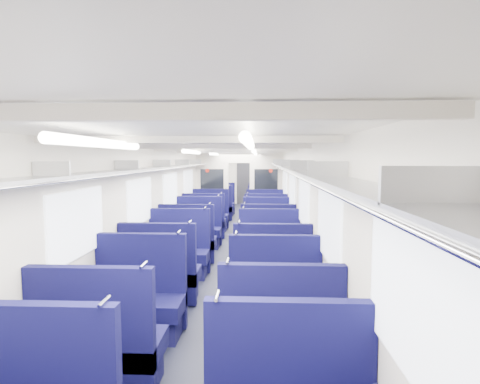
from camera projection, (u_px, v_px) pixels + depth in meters
name	position (u px, v px, depth m)	size (l,w,h in m)	color
floor	(233.00, 246.00, 9.57)	(2.80, 18.00, 0.01)	black
ceiling	(232.00, 150.00, 9.36)	(2.80, 18.00, 0.01)	white
wall_left	(175.00, 198.00, 9.53)	(0.02, 18.00, 2.35)	beige
dado_left	(176.00, 232.00, 9.60)	(0.03, 17.90, 0.70)	#100F35
wall_right	(290.00, 199.00, 9.40)	(0.02, 18.00, 2.35)	beige
dado_right	(289.00, 233.00, 9.47)	(0.03, 17.90, 0.70)	#100F35
wall_far	(245.00, 179.00, 18.42)	(2.80, 0.02, 2.35)	beige
luggage_rack_left	(182.00, 165.00, 9.45)	(0.36, 17.40, 0.18)	#B2B5BA
luggage_rack_right	(283.00, 166.00, 9.34)	(0.36, 17.40, 0.18)	#B2B5BA
windows	(231.00, 190.00, 8.99)	(2.78, 15.60, 0.75)	white
ceiling_fittings	(232.00, 152.00, 9.11)	(2.70, 16.06, 0.11)	silver
end_door	(245.00, 183.00, 18.38)	(0.75, 0.06, 2.00)	black
bulkhead	(239.00, 186.00, 12.70)	(2.80, 0.10, 2.35)	silver
seat_4	(99.00, 351.00, 3.57)	(1.13, 0.62, 1.25)	#0D0D3F
seat_5	(280.00, 347.00, 3.65)	(1.13, 0.62, 1.25)	#0D0D3F
seat_6	(138.00, 303.00, 4.75)	(1.13, 0.62, 1.25)	#0D0D3F
seat_7	(275.00, 307.00, 4.64)	(1.13, 0.62, 1.25)	#0D0D3F
seat_8	(161.00, 277.00, 5.83)	(1.13, 0.62, 1.25)	#0D0D3F
seat_9	(272.00, 278.00, 5.77)	(1.13, 0.62, 1.25)	#0D0D3F
seat_10	(178.00, 255.00, 7.13)	(1.13, 0.62, 1.25)	#0D0D3F
seat_11	(269.00, 255.00, 7.10)	(1.13, 0.62, 1.25)	#0D0D3F
seat_12	(188.00, 243.00, 8.10)	(1.13, 0.62, 1.25)	#0D0D3F
seat_13	(268.00, 243.00, 8.14)	(1.13, 0.62, 1.25)	#0D0D3F
seat_14	(198.00, 231.00, 9.46)	(1.13, 0.62, 1.25)	#0D0D3F
seat_15	(267.00, 233.00, 9.27)	(1.13, 0.62, 1.25)	#0D0D3F
seat_16	(204.00, 224.00, 10.56)	(1.13, 0.62, 1.25)	#0D0D3F
seat_17	(266.00, 224.00, 10.42)	(1.13, 0.62, 1.25)	#0D0D3F
seat_18	(210.00, 217.00, 11.75)	(1.13, 0.62, 1.25)	#0D0D3F
seat_19	(265.00, 218.00, 11.60)	(1.13, 0.62, 1.25)	#0D0D3F
seat_20	(216.00, 209.00, 13.58)	(1.13, 0.62, 1.25)	#0D0D3F
seat_21	(264.00, 209.00, 13.67)	(1.13, 0.62, 1.25)	#0D0D3F
seat_22	(220.00, 205.00, 14.79)	(1.13, 0.62, 1.25)	#0D0D3F
seat_23	(264.00, 205.00, 14.68)	(1.13, 0.62, 1.25)	#0D0D3F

